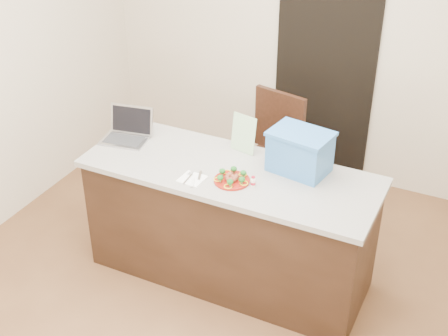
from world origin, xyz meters
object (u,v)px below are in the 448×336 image
at_px(laptop, 128,130).
at_px(chair, 273,148).
at_px(island, 230,224).
at_px(napkin, 192,179).
at_px(blue_box, 300,151).
at_px(plate, 232,180).
at_px(yogurt_bottle, 253,182).

distance_m(laptop, chair, 1.26).
height_order(island, laptop, laptop).
xyz_separation_m(napkin, blue_box, (0.60, 0.42, 0.14)).
bearing_deg(blue_box, island, -146.07).
distance_m(island, blue_box, 0.77).
bearing_deg(blue_box, plate, -127.81).
bearing_deg(island, plate, -59.50).
xyz_separation_m(napkin, laptop, (-0.70, 0.30, 0.06)).
height_order(plate, laptop, laptop).
xyz_separation_m(laptop, blue_box, (1.30, 0.12, 0.08)).
height_order(napkin, laptop, laptop).
xyz_separation_m(plate, blue_box, (0.35, 0.33, 0.14)).
xyz_separation_m(island, napkin, (-0.17, -0.22, 0.46)).
distance_m(island, napkin, 0.54).
height_order(napkin, chair, chair).
distance_m(plate, chair, 1.13).
height_order(blue_box, chair, blue_box).
distance_m(island, yogurt_bottle, 0.55).
xyz_separation_m(plate, napkin, (-0.25, -0.09, -0.01)).
bearing_deg(chair, yogurt_bottle, -63.39).
height_order(yogurt_bottle, chair, chair).
distance_m(plate, laptop, 0.97).
relative_size(napkin, blue_box, 0.36).
height_order(plate, chair, chair).
bearing_deg(napkin, blue_box, 34.96).
bearing_deg(chair, laptop, -121.51).
bearing_deg(laptop, blue_box, -4.87).
height_order(plate, blue_box, blue_box).
relative_size(plate, laptop, 0.66).
distance_m(napkin, laptop, 0.77).
bearing_deg(laptop, napkin, -33.22).
bearing_deg(yogurt_bottle, laptop, 169.73).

